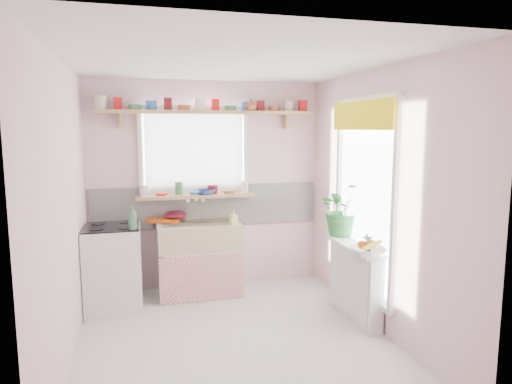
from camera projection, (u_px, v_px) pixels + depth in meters
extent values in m
plane|color=silver|center=(235.00, 340.00, 4.19)|extent=(3.20, 3.20, 0.00)
plane|color=white|center=(233.00, 61.00, 3.85)|extent=(3.20, 3.20, 0.00)
plane|color=beige|center=(207.00, 185.00, 5.55)|extent=(2.80, 0.00, 2.80)
plane|color=beige|center=(294.00, 255.00, 2.49)|extent=(2.80, 0.00, 2.80)
plane|color=beige|center=(64.00, 214.00, 3.67)|extent=(0.00, 3.20, 3.20)
plane|color=beige|center=(377.00, 200.00, 4.37)|extent=(0.00, 3.20, 3.20)
cube|color=white|center=(207.00, 205.00, 5.57)|extent=(2.74, 0.03, 0.50)
cube|color=pink|center=(208.00, 222.00, 5.60)|extent=(2.74, 0.02, 0.12)
cube|color=white|center=(194.00, 152.00, 5.46)|extent=(1.20, 0.01, 1.00)
cube|color=white|center=(195.00, 153.00, 5.39)|extent=(1.15, 0.02, 0.95)
cube|color=white|center=(366.00, 197.00, 4.56)|extent=(0.01, 1.10, 1.90)
cube|color=yellow|center=(361.00, 115.00, 4.43)|extent=(0.03, 1.20, 0.28)
cube|color=white|center=(199.00, 271.00, 5.36)|extent=(0.85, 0.55, 0.55)
cube|color=#C7443A|center=(203.00, 278.00, 5.10)|extent=(0.95, 0.02, 0.53)
cube|color=beige|center=(199.00, 235.00, 5.31)|extent=(0.95, 0.55, 0.30)
cylinder|color=silver|center=(195.00, 198.00, 5.49)|extent=(0.03, 0.22, 0.03)
cube|color=white|center=(113.00, 269.00, 4.86)|extent=(0.58, 0.58, 0.90)
cube|color=black|center=(112.00, 227.00, 4.80)|extent=(0.56, 0.56, 0.02)
cylinder|color=black|center=(96.00, 229.00, 4.63)|extent=(0.14, 0.14, 0.01)
cylinder|color=black|center=(125.00, 228.00, 4.70)|extent=(0.14, 0.14, 0.01)
cylinder|color=black|center=(99.00, 224.00, 4.90)|extent=(0.14, 0.14, 0.01)
cylinder|color=black|center=(126.00, 222.00, 4.97)|extent=(0.14, 0.14, 0.01)
cube|color=white|center=(355.00, 282.00, 4.66)|extent=(0.15, 0.90, 0.75)
cube|color=white|center=(353.00, 246.00, 4.60)|extent=(0.22, 0.95, 0.03)
cube|color=tan|center=(196.00, 196.00, 5.42)|extent=(1.40, 0.22, 0.04)
cube|color=tan|center=(208.00, 112.00, 5.31)|extent=(2.52, 0.24, 0.04)
cylinder|color=silver|center=(101.00, 104.00, 5.00)|extent=(0.11, 0.11, 0.12)
cylinder|color=red|center=(118.00, 104.00, 5.05)|extent=(0.11, 0.11, 0.12)
cylinder|color=#3F7F4C|center=(135.00, 107.00, 5.10)|extent=(0.11, 0.11, 0.06)
cylinder|color=#3359A5|center=(151.00, 105.00, 5.14)|extent=(0.11, 0.11, 0.12)
cylinder|color=#590F14|center=(168.00, 105.00, 5.18)|extent=(0.11, 0.11, 0.12)
cylinder|color=#A55133|center=(184.00, 108.00, 5.23)|extent=(0.11, 0.11, 0.06)
cylinder|color=silver|center=(200.00, 105.00, 5.28)|extent=(0.11, 0.11, 0.12)
cylinder|color=red|center=(215.00, 105.00, 5.32)|extent=(0.11, 0.11, 0.12)
cylinder|color=#3F7F4C|center=(230.00, 108.00, 5.37)|extent=(0.11, 0.11, 0.06)
cylinder|color=#3359A5|center=(245.00, 106.00, 5.41)|extent=(0.11, 0.11, 0.12)
cylinder|color=#590F14|center=(260.00, 106.00, 5.46)|extent=(0.11, 0.11, 0.12)
cylinder|color=#A55133|center=(275.00, 109.00, 5.51)|extent=(0.11, 0.11, 0.06)
cylinder|color=silver|center=(289.00, 106.00, 5.55)|extent=(0.11, 0.11, 0.12)
cylinder|color=red|center=(303.00, 107.00, 5.59)|extent=(0.11, 0.11, 0.12)
cylinder|color=silver|center=(142.00, 191.00, 5.25)|extent=(0.11, 0.11, 0.12)
cylinder|color=red|center=(160.00, 190.00, 5.30)|extent=(0.11, 0.11, 0.12)
cylinder|color=#3F7F4C|center=(178.00, 192.00, 5.36)|extent=(0.11, 0.11, 0.06)
cylinder|color=#3359A5|center=(196.00, 189.00, 5.41)|extent=(0.11, 0.11, 0.12)
cylinder|color=#590F14|center=(213.00, 189.00, 5.46)|extent=(0.11, 0.11, 0.12)
cylinder|color=#A55133|center=(230.00, 190.00, 5.51)|extent=(0.11, 0.11, 0.06)
cylinder|color=silver|center=(247.00, 187.00, 5.56)|extent=(0.11, 0.11, 0.12)
cube|color=#D75313|center=(165.00, 219.00, 5.38)|extent=(0.44, 0.39, 0.04)
ellipsoid|color=#4F0D18|center=(176.00, 216.00, 5.41)|extent=(0.29, 0.29, 0.12)
imported|color=#2C6F31|center=(342.00, 209.00, 4.95)|extent=(0.57, 0.50, 0.58)
imported|color=silver|center=(367.00, 251.00, 4.19)|extent=(0.35, 0.35, 0.08)
imported|color=#265C25|center=(368.00, 245.00, 4.18)|extent=(0.11, 0.09, 0.20)
imported|color=#CEE063|center=(234.00, 217.00, 5.18)|extent=(0.09, 0.09, 0.17)
imported|color=silver|center=(145.00, 191.00, 5.32)|extent=(0.16, 0.16, 0.10)
imported|color=#304A9C|center=(207.00, 192.00, 5.38)|extent=(0.21, 0.21, 0.06)
imported|color=brown|center=(251.00, 105.00, 5.36)|extent=(0.17, 0.17, 0.14)
imported|color=#38714C|center=(132.00, 218.00, 4.63)|extent=(0.11, 0.11, 0.24)
sphere|color=orange|center=(368.00, 245.00, 4.18)|extent=(0.08, 0.08, 0.08)
sphere|color=orange|center=(372.00, 244.00, 4.23)|extent=(0.08, 0.08, 0.08)
sphere|color=orange|center=(362.00, 245.00, 4.19)|extent=(0.08, 0.08, 0.08)
cylinder|color=yellow|center=(372.00, 245.00, 4.14)|extent=(0.18, 0.04, 0.10)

